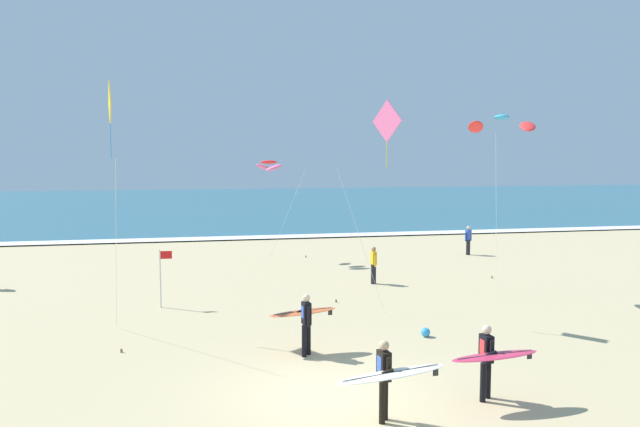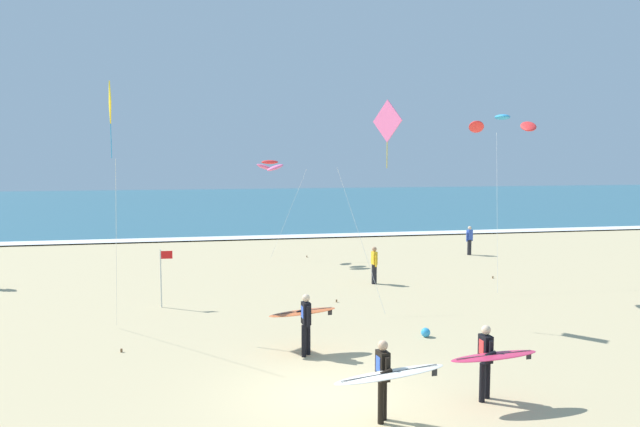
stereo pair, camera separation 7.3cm
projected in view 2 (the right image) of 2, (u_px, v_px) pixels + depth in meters
The scene contains 14 objects.
ground_plane at pixel (328, 395), 14.14m from camera, with size 160.00×160.00×0.00m, color tan.
ocean_water at pixel (223, 204), 69.60m from camera, with size 160.00×60.00×0.08m, color #2D6075.
shoreline_foam at pixel (242, 238), 40.59m from camera, with size 160.00×1.75×0.01m, color white.
surfer_lead at pixel (489, 357), 13.59m from camera, with size 2.06×0.93×1.71m.
surfer_trailing at pixel (386, 375), 12.46m from camera, with size 2.38×1.00×1.71m.
surfer_third at pixel (304, 317), 16.96m from camera, with size 1.95×0.99×1.71m.
kite_arc_scarlet_near at pixel (270, 166), 31.82m from camera, with size 2.75×2.10×5.20m.
kite_diamond_rose_mid at pixel (386, 126), 20.37m from camera, with size 1.48×3.08×7.26m.
kite_diamond_golden_far at pixel (110, 109), 18.89m from camera, with size 0.57×3.21×7.71m.
kite_arc_cobalt_high at pixel (502, 124), 23.60m from camera, with size 2.78×4.19×6.99m.
bystander_yellow_top at pixel (374, 265), 26.30m from camera, with size 0.22×0.50×1.59m.
bystander_blue_top at pixel (469, 240), 33.98m from camera, with size 0.47×0.29×1.59m.
lifeguard_flag at pixel (162, 272), 22.19m from camera, with size 0.45×0.05×2.10m.
beach_ball at pixel (426, 332), 18.63m from camera, with size 0.28×0.28×0.28m, color #2D99DB.
Camera 2 is at (-2.85, -13.39, 5.44)m, focal length 34.85 mm.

